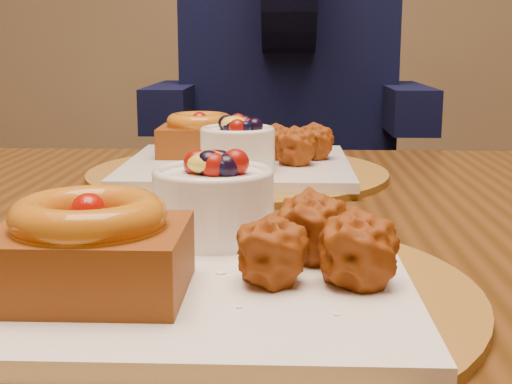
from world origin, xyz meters
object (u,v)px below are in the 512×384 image
at_px(dining_table, 224,294).
at_px(place_setting_near, 191,258).
at_px(chair_far, 296,202).
at_px(place_setting_far, 235,158).
at_px(diner, 288,38).

relative_size(dining_table, place_setting_near, 4.21).
bearing_deg(place_setting_near, chair_far, 85.58).
xyz_separation_m(place_setting_far, diner, (0.07, 0.63, 0.15)).
bearing_deg(dining_table, place_setting_near, -90.82).
bearing_deg(dining_table, diner, 85.49).
bearing_deg(place_setting_far, chair_far, 83.15).
height_order(dining_table, diner, diner).
xyz_separation_m(place_setting_near, place_setting_far, (0.00, 0.43, -0.00)).
relative_size(chair_far, diner, 1.14).
distance_m(dining_table, chair_far, 0.99).
relative_size(dining_table, chair_far, 1.61).
distance_m(place_setting_near, diner, 1.07).
distance_m(dining_table, place_setting_near, 0.24).
distance_m(place_setting_far, diner, 0.65).
bearing_deg(chair_far, diner, -101.41).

